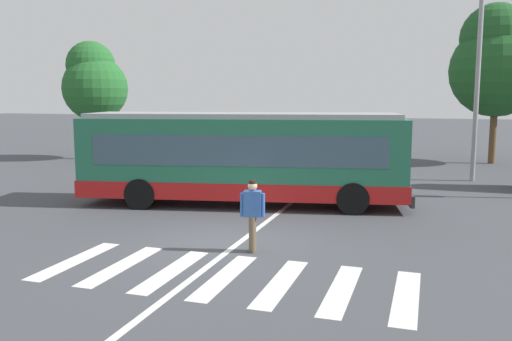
# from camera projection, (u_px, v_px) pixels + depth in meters

# --- Properties ---
(ground_plane) EXTENTS (160.00, 160.00, 0.00)m
(ground_plane) POSITION_uv_depth(u_px,v_px,m) (228.00, 244.00, 13.32)
(ground_plane) COLOR #424449
(city_transit_bus) EXTENTS (11.03, 4.59, 3.06)m
(city_transit_bus) POSITION_uv_depth(u_px,v_px,m) (243.00, 157.00, 17.96)
(city_transit_bus) COLOR black
(city_transit_bus) RESTS_ON ground_plane
(pedestrian_crossing_street) EXTENTS (0.57, 0.34, 1.72)m
(pedestrian_crossing_street) POSITION_uv_depth(u_px,v_px,m) (253.00, 211.00, 12.50)
(pedestrian_crossing_street) COLOR brown
(pedestrian_crossing_street) RESTS_ON ground_plane
(parked_car_black) EXTENTS (2.13, 4.62, 1.35)m
(parked_car_black) POSITION_uv_depth(u_px,v_px,m) (272.00, 149.00, 29.06)
(parked_car_black) COLOR black
(parked_car_black) RESTS_ON ground_plane
(parked_car_champagne) EXTENTS (2.21, 4.64, 1.35)m
(parked_car_champagne) POSITION_uv_depth(u_px,v_px,m) (324.00, 150.00, 28.73)
(parked_car_champagne) COLOR black
(parked_car_champagne) RESTS_ON ground_plane
(parked_car_silver) EXTENTS (2.18, 4.63, 1.35)m
(parked_car_silver) POSITION_uv_depth(u_px,v_px,m) (372.00, 152.00, 27.82)
(parked_car_silver) COLOR black
(parked_car_silver) RESTS_ON ground_plane
(twin_arm_street_lamp) EXTENTS (5.34, 0.32, 9.45)m
(twin_arm_street_lamp) POSITION_uv_depth(u_px,v_px,m) (480.00, 42.00, 22.40)
(twin_arm_street_lamp) COLOR #939399
(twin_arm_street_lamp) RESTS_ON ground_plane
(background_tree_left) EXTENTS (3.67, 3.67, 6.70)m
(background_tree_left) POSITION_uv_depth(u_px,v_px,m) (94.00, 82.00, 30.63)
(background_tree_left) COLOR brown
(background_tree_left) RESTS_ON ground_plane
(background_tree_right) EXTENTS (4.86, 4.86, 8.46)m
(background_tree_right) POSITION_uv_depth(u_px,v_px,m) (496.00, 61.00, 28.47)
(background_tree_right) COLOR brown
(background_tree_right) RESTS_ON ground_plane
(crosswalk_painted_stripes) EXTENTS (7.54, 2.87, 0.01)m
(crosswalk_painted_stripes) POSITION_uv_depth(u_px,v_px,m) (224.00, 277.00, 10.89)
(crosswalk_painted_stripes) COLOR silver
(crosswalk_painted_stripes) RESTS_ON ground_plane
(lane_center_line) EXTENTS (0.16, 24.00, 0.01)m
(lane_center_line) POSITION_uv_depth(u_px,v_px,m) (261.00, 226.00, 15.13)
(lane_center_line) COLOR silver
(lane_center_line) RESTS_ON ground_plane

